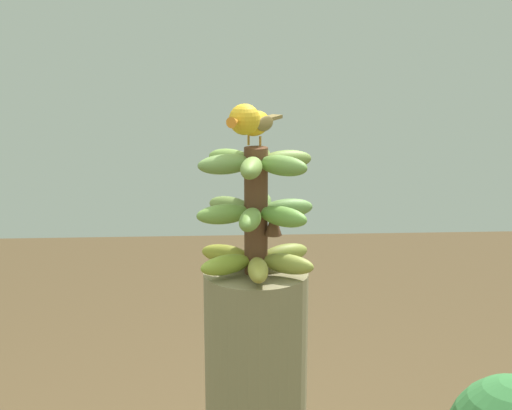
{
  "coord_description": "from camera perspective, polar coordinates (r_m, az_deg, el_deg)",
  "views": [
    {
      "loc": [
        1.56,
        -0.08,
        1.56
      ],
      "look_at": [
        0.0,
        0.0,
        1.19
      ],
      "focal_mm": 52.82,
      "sensor_mm": 36.0,
      "label": 1
    }
  ],
  "objects": [
    {
      "name": "banana_bunch",
      "position": [
        1.61,
        0.01,
        -0.49
      ],
      "size": [
        0.27,
        0.27,
        0.28
      ],
      "color": "brown",
      "rests_on": "banana_tree"
    },
    {
      "name": "perched_bird",
      "position": [
        1.58,
        -0.47,
        6.35
      ],
      "size": [
        0.21,
        0.13,
        0.09
      ],
      "color": "#C68933",
      "rests_on": "banana_bunch"
    }
  ]
}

